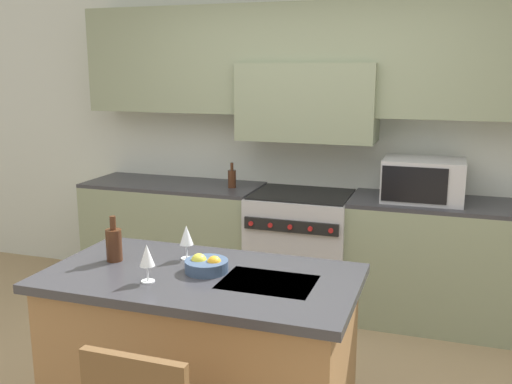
# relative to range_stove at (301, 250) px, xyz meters

# --- Properties ---
(back_cabinetry) EXTENTS (10.00, 0.46, 2.70)m
(back_cabinetry) POSITION_rel_range_stove_xyz_m (0.00, 0.27, 1.13)
(back_cabinetry) COLOR silver
(back_cabinetry) RESTS_ON ground_plane
(back_counter) EXTENTS (3.80, 0.62, 0.95)m
(back_counter) POSITION_rel_range_stove_xyz_m (0.00, 0.02, 0.00)
(back_counter) COLOR gray
(back_counter) RESTS_ON ground_plane
(range_stove) EXTENTS (0.78, 0.70, 0.94)m
(range_stove) POSITION_rel_range_stove_xyz_m (0.00, 0.00, 0.00)
(range_stove) COLOR #B7B7BC
(range_stove) RESTS_ON ground_plane
(microwave) EXTENTS (0.58, 0.44, 0.31)m
(microwave) POSITION_rel_range_stove_xyz_m (0.91, 0.02, 0.63)
(microwave) COLOR #B7B7BC
(microwave) RESTS_ON back_counter
(kitchen_island) EXTENTS (1.54, 0.82, 0.93)m
(kitchen_island) POSITION_rel_range_stove_xyz_m (-0.05, -1.86, -0.01)
(kitchen_island) COLOR olive
(kitchen_island) RESTS_ON ground_plane
(wine_bottle) EXTENTS (0.08, 0.08, 0.24)m
(wine_bottle) POSITION_rel_range_stove_xyz_m (-0.55, -1.83, 0.54)
(wine_bottle) COLOR #422314
(wine_bottle) RESTS_ON kitchen_island
(wine_glass_near) EXTENTS (0.07, 0.07, 0.18)m
(wine_glass_near) POSITION_rel_range_stove_xyz_m (-0.24, -2.04, 0.58)
(wine_glass_near) COLOR white
(wine_glass_near) RESTS_ON kitchen_island
(wine_glass_far) EXTENTS (0.07, 0.07, 0.18)m
(wine_glass_far) POSITION_rel_range_stove_xyz_m (-0.21, -1.68, 0.58)
(wine_glass_far) COLOR white
(wine_glass_far) RESTS_ON kitchen_island
(fruit_bowl) EXTENTS (0.22, 0.22, 0.09)m
(fruit_bowl) POSITION_rel_range_stove_xyz_m (-0.03, -1.83, 0.49)
(fruit_bowl) COLOR #384C6B
(fruit_bowl) RESTS_ON kitchen_island
(oil_bottle_on_counter) EXTENTS (0.07, 0.07, 0.21)m
(oil_bottle_on_counter) POSITION_rel_range_stove_xyz_m (-0.60, 0.01, 0.56)
(oil_bottle_on_counter) COLOR #422314
(oil_bottle_on_counter) RESTS_ON back_counter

